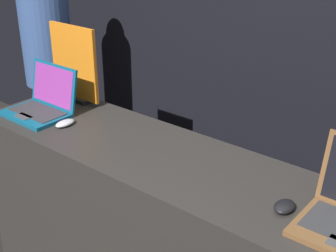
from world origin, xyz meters
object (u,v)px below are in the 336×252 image
object	(u,v)px
mouse_front	(65,123)
mouse_back	(284,207)
person_bystander	(50,73)
promo_stand_front	(74,66)
laptop_front	(42,103)

from	to	relation	value
mouse_front	mouse_back	size ratio (longest dim) A/B	1.11
mouse_front	mouse_back	world-z (taller)	mouse_back
mouse_front	person_bystander	xyz separation A→B (m)	(-0.86, 0.57, -0.05)
mouse_back	promo_stand_front	bearing A→B (deg)	170.10
laptop_front	promo_stand_front	size ratio (longest dim) A/B	0.80
laptop_front	mouse_back	distance (m)	1.42
person_bystander	laptop_front	bearing A→B (deg)	-39.98
promo_stand_front	mouse_back	world-z (taller)	promo_stand_front
mouse_front	promo_stand_front	xyz separation A→B (m)	(-0.22, 0.27, 0.19)
mouse_back	person_bystander	bearing A→B (deg)	165.19
person_bystander	mouse_front	bearing A→B (deg)	-33.48
mouse_front	promo_stand_front	size ratio (longest dim) A/B	0.26
promo_stand_front	laptop_front	bearing A→B (deg)	-90.00
laptop_front	person_bystander	world-z (taller)	person_bystander
laptop_front	mouse_front	distance (m)	0.23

